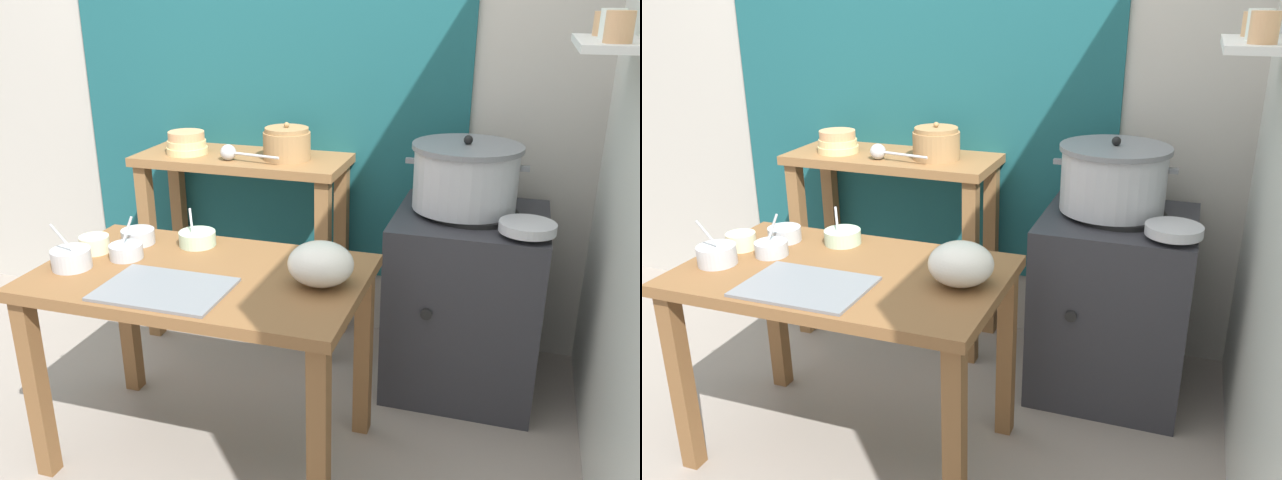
{
  "view_description": "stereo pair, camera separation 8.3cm",
  "coord_description": "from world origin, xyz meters",
  "views": [
    {
      "loc": [
        1.02,
        -1.87,
        1.6
      ],
      "look_at": [
        0.41,
        0.1,
        0.82
      ],
      "focal_mm": 37.11,
      "sensor_mm": 36.0,
      "label": 1
    },
    {
      "loc": [
        1.1,
        -1.85,
        1.6
      ],
      "look_at": [
        0.41,
        0.1,
        0.82
      ],
      "focal_mm": 37.11,
      "sensor_mm": 36.0,
      "label": 2
    }
  ],
  "objects": [
    {
      "name": "serving_tray",
      "position": [
        -0.0,
        -0.22,
        0.72
      ],
      "size": [
        0.4,
        0.28,
        0.01
      ],
      "primitive_type": "cube",
      "color": "slate",
      "rests_on": "prep_table"
    },
    {
      "name": "prep_bowl_2",
      "position": [
        -0.3,
        0.12,
        0.75
      ],
      "size": [
        0.12,
        0.12,
        0.05
      ],
      "color": "#B7BABF",
      "rests_on": "prep_table"
    },
    {
      "name": "prep_bowl_4",
      "position": [
        -0.39,
        -0.15,
        0.76
      ],
      "size": [
        0.13,
        0.13,
        0.17
      ],
      "color": "#B7BABF",
      "rests_on": "prep_table"
    },
    {
      "name": "plastic_bag",
      "position": [
        0.45,
        -0.03,
        0.79
      ],
      "size": [
        0.21,
        0.2,
        0.14
      ],
      "primitive_type": "ellipsoid",
      "color": "silver",
      "rests_on": "prep_table"
    },
    {
      "name": "wall_back",
      "position": [
        0.08,
        1.1,
        1.3
      ],
      "size": [
        4.4,
        0.12,
        2.6
      ],
      "color": "#B2ADA3",
      "rests_on": "ground"
    },
    {
      "name": "back_shelf_table",
      "position": [
        -0.18,
        0.83,
        0.68
      ],
      "size": [
        0.96,
        0.4,
        0.9
      ],
      "color": "olive",
      "rests_on": "ground"
    },
    {
      "name": "ladle",
      "position": [
        -0.19,
        0.73,
        0.94
      ],
      "size": [
        0.29,
        0.08,
        0.07
      ],
      "color": "#B7BABF",
      "rests_on": "back_shelf_table"
    },
    {
      "name": "ground_plane",
      "position": [
        0.0,
        0.0,
        0.0
      ],
      "size": [
        9.0,
        9.0,
        0.0
      ],
      "primitive_type": "plane",
      "color": "gray"
    },
    {
      "name": "clay_pot",
      "position": [
        0.03,
        0.83,
        0.97
      ],
      "size": [
        0.21,
        0.21,
        0.16
      ],
      "color": "#A37A4C",
      "rests_on": "back_shelf_table"
    },
    {
      "name": "prep_bowl_1",
      "position": [
        -0.26,
        -0.02,
        0.75
      ],
      "size": [
        0.12,
        0.12,
        0.15
      ],
      "color": "#B7BABF",
      "rests_on": "prep_table"
    },
    {
      "name": "prep_bowl_3",
      "position": [
        -0.08,
        0.17,
        0.75
      ],
      "size": [
        0.13,
        0.13,
        0.13
      ],
      "color": "#B7D1AD",
      "rests_on": "prep_table"
    },
    {
      "name": "wide_pan",
      "position": [
        1.08,
        0.5,
        0.8
      ],
      "size": [
        0.21,
        0.21,
        0.04
      ],
      "primitive_type": "cylinder",
      "color": "#B7BABF",
      "rests_on": "stove_block"
    },
    {
      "name": "stove_block",
      "position": [
        0.86,
        0.7,
        0.38
      ],
      "size": [
        0.6,
        0.61,
        0.78
      ],
      "color": "#2D2D33",
      "rests_on": "ground"
    },
    {
      "name": "prep_table",
      "position": [
        0.04,
        -0.05,
        0.61
      ],
      "size": [
        1.1,
        0.66,
        0.72
      ],
      "color": "brown",
      "rests_on": "ground"
    },
    {
      "name": "prep_bowl_0",
      "position": [
        -0.4,
        -0.0,
        0.75
      ],
      "size": [
        0.11,
        0.11,
        0.06
      ],
      "color": "beige",
      "rests_on": "prep_table"
    },
    {
      "name": "steamer_pot",
      "position": [
        0.82,
        0.72,
        0.91
      ],
      "size": [
        0.48,
        0.43,
        0.3
      ],
      "color": "#B7BABF",
      "rests_on": "stove_block"
    },
    {
      "name": "bowl_stack_enamel",
      "position": [
        -0.44,
        0.8,
        0.95
      ],
      "size": [
        0.19,
        0.19,
        0.1
      ],
      "color": "#E5C684",
      "rests_on": "back_shelf_table"
    }
  ]
}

